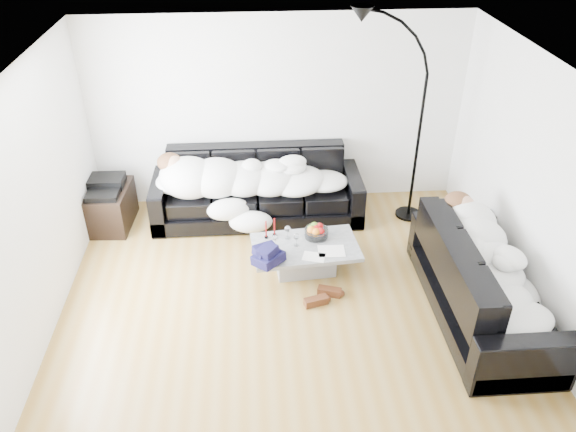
{
  "coord_description": "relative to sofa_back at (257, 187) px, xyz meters",
  "views": [
    {
      "loc": [
        -0.37,
        -4.8,
        4.16
      ],
      "look_at": [
        0.0,
        0.3,
        0.9
      ],
      "focal_mm": 35.0,
      "sensor_mm": 36.0,
      "label": 1
    }
  ],
  "objects": [
    {
      "name": "wine_glass_b",
      "position": [
        0.18,
        -1.23,
        -0.02
      ],
      "size": [
        0.07,
        0.07,
        0.16
      ],
      "primitive_type": "cylinder",
      "rotation": [
        0.0,
        0.0,
        0.1
      ],
      "color": "white",
      "rests_on": "coffee_table"
    },
    {
      "name": "teal_cushion",
      "position": [
        2.26,
        -1.41,
        0.27
      ],
      "size": [
        0.42,
        0.38,
        0.2
      ],
      "primitive_type": "ellipsoid",
      "rotation": [
        0.0,
        0.0,
        0.24
      ],
      "color": "#0E5266",
      "rests_on": "sofa_right"
    },
    {
      "name": "floor_lamp",
      "position": [
        2.07,
        -0.12,
        0.77
      ],
      "size": [
        0.96,
        0.62,
        2.45
      ],
      "primitive_type": null,
      "rotation": [
        0.0,
        0.0,
        0.32
      ],
      "color": "black",
      "rests_on": "ground"
    },
    {
      "name": "stereo",
      "position": [
        -1.96,
        -0.06,
        0.15
      ],
      "size": [
        0.45,
        0.35,
        0.13
      ],
      "primitive_type": "cube",
      "rotation": [
        0.0,
        0.0,
        -0.02
      ],
      "color": "black",
      "rests_on": "av_cabinet"
    },
    {
      "name": "wall_left",
      "position": [
        -2.19,
        -1.74,
        0.85
      ],
      "size": [
        0.02,
        4.5,
        2.6
      ],
      "primitive_type": "cube",
      "color": "silver",
      "rests_on": "ground"
    },
    {
      "name": "newspaper_a",
      "position": [
        0.81,
        -1.38,
        -0.09
      ],
      "size": [
        0.31,
        0.24,
        0.01
      ],
      "primitive_type": "cube",
      "rotation": [
        0.0,
        0.0,
        -0.03
      ],
      "color": "silver",
      "rests_on": "coffee_table"
    },
    {
      "name": "coffee_table",
      "position": [
        0.53,
        -1.24,
        -0.28
      ],
      "size": [
        1.28,
        0.82,
        0.36
      ],
      "primitive_type": "cube",
      "rotation": [
        0.0,
        0.0,
        0.09
      ],
      "color": "#939699",
      "rests_on": "ground"
    },
    {
      "name": "ground",
      "position": [
        0.31,
        -1.74,
        -0.45
      ],
      "size": [
        5.0,
        5.0,
        0.0
      ],
      "primitive_type": "plane",
      "color": "olive",
      "rests_on": "ground"
    },
    {
      "name": "newspaper_b",
      "position": [
        0.6,
        -1.48,
        -0.09
      ],
      "size": [
        0.29,
        0.24,
        0.01
      ],
      "primitive_type": "cube",
      "rotation": [
        0.0,
        0.0,
        -0.29
      ],
      "color": "silver",
      "rests_on": "coffee_table"
    },
    {
      "name": "candle_left",
      "position": [
        0.08,
        -1.05,
        0.02
      ],
      "size": [
        0.05,
        0.05,
        0.23
      ],
      "primitive_type": "cylinder",
      "rotation": [
        0.0,
        0.0,
        -0.35
      ],
      "color": "maroon",
      "rests_on": "coffee_table"
    },
    {
      "name": "shoes",
      "position": [
        0.67,
        -1.8,
        -0.4
      ],
      "size": [
        0.47,
        0.36,
        0.1
      ],
      "primitive_type": null,
      "rotation": [
        0.0,
        0.0,
        0.07
      ],
      "color": "#472311",
      "rests_on": "ground"
    },
    {
      "name": "wall_right",
      "position": [
        2.81,
        -1.74,
        0.85
      ],
      "size": [
        0.02,
        4.5,
        2.6
      ],
      "primitive_type": "cube",
      "color": "silver",
      "rests_on": "ground"
    },
    {
      "name": "navy_jacket",
      "position": [
        0.04,
        -1.51,
        0.07
      ],
      "size": [
        0.43,
        0.41,
        0.17
      ],
      "primitive_type": null,
      "rotation": [
        0.0,
        0.0,
        0.52
      ],
      "color": "black",
      "rests_on": "coffee_table"
    },
    {
      "name": "sleeper_back",
      "position": [
        0.0,
        -0.05,
        0.2
      ],
      "size": [
        2.35,
        0.81,
        0.47
      ],
      "primitive_type": null,
      "color": "white",
      "rests_on": "sofa_back"
    },
    {
      "name": "ceiling",
      "position": [
        0.31,
        -1.74,
        2.15
      ],
      "size": [
        5.0,
        5.0,
        0.0
      ],
      "primitive_type": "plane",
      "color": "white",
      "rests_on": "ground"
    },
    {
      "name": "candle_right",
      "position": [
        0.18,
        -1.01,
        0.02
      ],
      "size": [
        0.04,
        0.04,
        0.24
      ],
      "primitive_type": "cylinder",
      "rotation": [
        0.0,
        0.0,
        0.02
      ],
      "color": "maroon",
      "rests_on": "coffee_table"
    },
    {
      "name": "sleeper_right",
      "position": [
        2.32,
        -2.11,
        0.2
      ],
      "size": [
        0.82,
        1.94,
        0.47
      ],
      "primitive_type": null,
      "rotation": [
        0.0,
        0.0,
        1.57
      ],
      "color": "white",
      "rests_on": "sofa_right"
    },
    {
      "name": "sofa_back",
      "position": [
        0.0,
        0.0,
        0.0
      ],
      "size": [
        2.78,
        0.96,
        0.91
      ],
      "primitive_type": "cube",
      "color": "black",
      "rests_on": "ground"
    },
    {
      "name": "sofa_right",
      "position": [
        2.32,
        -2.11,
        0.0
      ],
      "size": [
        0.97,
        2.27,
        0.92
      ],
      "primitive_type": "cube",
      "rotation": [
        0.0,
        0.0,
        1.57
      ],
      "color": "black",
      "rests_on": "ground"
    },
    {
      "name": "av_cabinet",
      "position": [
        -1.96,
        -0.06,
        -0.19
      ],
      "size": [
        0.59,
        0.82,
        0.54
      ],
      "primitive_type": "cube",
      "rotation": [
        0.0,
        0.0,
        -0.07
      ],
      "color": "black",
      "rests_on": "ground"
    },
    {
      "name": "wine_glass_c",
      "position": [
        0.42,
        -1.24,
        -0.01
      ],
      "size": [
        0.08,
        0.08,
        0.17
      ],
      "primitive_type": "cylinder",
      "rotation": [
        0.0,
        0.0,
        -0.14
      ],
      "color": "white",
      "rests_on": "coffee_table"
    },
    {
      "name": "wall_back",
      "position": [
        0.31,
        0.51,
        0.85
      ],
      "size": [
        5.0,
        0.02,
        2.6
      ],
      "primitive_type": "cube",
      "color": "silver",
      "rests_on": "ground"
    },
    {
      "name": "wine_glass_a",
      "position": [
        0.33,
        -1.08,
        -0.01
      ],
      "size": [
        0.07,
        0.07,
        0.17
      ],
      "primitive_type": "cylinder",
      "rotation": [
        0.0,
        0.0,
        -0.0
      ],
      "color": "white",
      "rests_on": "coffee_table"
    },
    {
      "name": "fruit_bowl",
      "position": [
        0.67,
        -1.07,
        -0.01
      ],
      "size": [
        0.3,
        0.3,
        0.17
      ],
      "primitive_type": "cylinder",
      "rotation": [
        0.0,
        0.0,
        -0.06
      ],
      "color": "white",
      "rests_on": "coffee_table"
    }
  ]
}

